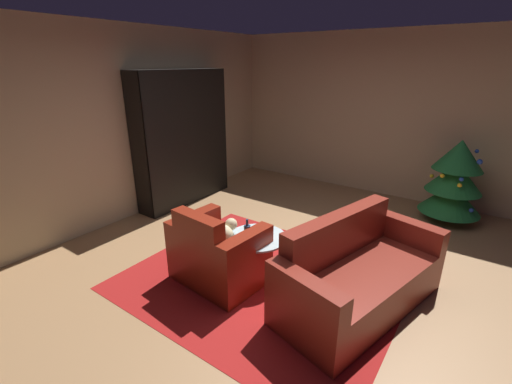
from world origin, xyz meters
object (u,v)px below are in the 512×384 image
at_px(bottle_on_table, 247,234).
at_px(decorated_tree, 454,180).
at_px(coffee_table, 257,241).
at_px(bookshelf_unit, 189,138).
at_px(book_stack_on_table, 255,233).
at_px(couch_red, 357,276).
at_px(armchair_red, 217,254).

height_order(bottle_on_table, decorated_tree, decorated_tree).
bearing_deg(bottle_on_table, coffee_table, 88.98).
height_order(bookshelf_unit, book_stack_on_table, bookshelf_unit).
relative_size(bookshelf_unit, decorated_tree, 1.74).
bearing_deg(book_stack_on_table, couch_red, 8.46).
distance_m(coffee_table, decorated_tree, 3.15).
distance_m(coffee_table, book_stack_on_table, 0.09).
distance_m(bookshelf_unit, armchair_red, 2.61).
xyz_separation_m(armchair_red, book_stack_on_table, (0.26, 0.32, 0.20)).
relative_size(bookshelf_unit, armchair_red, 2.17).
bearing_deg(bookshelf_unit, bottle_on_table, -32.92).
relative_size(couch_red, coffee_table, 3.00).
relative_size(book_stack_on_table, bottle_on_table, 0.83).
relative_size(bookshelf_unit, coffee_table, 3.35).
distance_m(bookshelf_unit, coffee_table, 2.65).
xyz_separation_m(armchair_red, couch_red, (1.33, 0.48, -0.02)).
xyz_separation_m(couch_red, decorated_tree, (0.44, 2.61, 0.33)).
bearing_deg(coffee_table, bookshelf_unit, 150.32).
distance_m(couch_red, bottle_on_table, 1.13).
xyz_separation_m(bookshelf_unit, bottle_on_table, (2.24, -1.45, -0.45)).
xyz_separation_m(bookshelf_unit, couch_red, (3.28, -1.11, -0.73)).
distance_m(book_stack_on_table, decorated_tree, 3.15).
xyz_separation_m(bookshelf_unit, book_stack_on_table, (2.21, -1.27, -0.52)).
xyz_separation_m(bottle_on_table, decorated_tree, (1.48, 2.95, 0.04)).
xyz_separation_m(armchair_red, coffee_table, (0.29, 0.31, 0.11)).
bearing_deg(bookshelf_unit, couch_red, -18.73).
bearing_deg(book_stack_on_table, coffee_table, -14.76).
height_order(armchair_red, couch_red, couch_red).
xyz_separation_m(armchair_red, bottle_on_table, (0.29, 0.14, 0.27)).
xyz_separation_m(book_stack_on_table, bottle_on_table, (0.03, -0.18, 0.07)).
relative_size(bookshelf_unit, book_stack_on_table, 9.65).
bearing_deg(couch_red, book_stack_on_table, -171.54).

